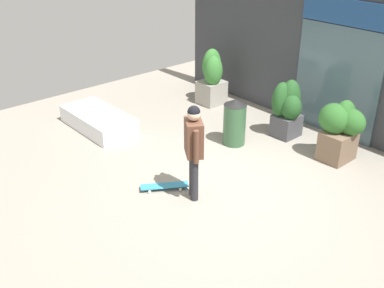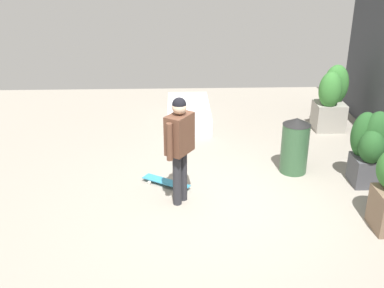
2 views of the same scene
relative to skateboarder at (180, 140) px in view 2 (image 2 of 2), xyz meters
name	(u,v)px [view 2 (image 2 of 2)]	position (x,y,z in m)	size (l,w,h in m)	color
ground_plane	(225,203)	(0.07, 0.67, -1.01)	(12.00, 12.00, 0.00)	gray
skateboarder	(180,140)	(0.00, 0.00, 0.00)	(0.53, 0.45, 1.66)	#28282D
skateboard	(166,182)	(-0.52, -0.22, -0.95)	(0.60, 0.80, 0.08)	teal
planter_box_left	(371,146)	(-0.49, 3.04, -0.36)	(0.65, 0.59, 1.24)	#47474C
planter_box_mid	(331,98)	(-2.90, 3.15, -0.34)	(0.68, 0.69, 1.34)	gray
trash_bin	(295,145)	(-0.95, 1.95, -0.52)	(0.47, 0.47, 0.98)	#335938
snow_ledge	(189,113)	(-3.45, 0.23, -0.83)	(1.88, 0.90, 0.37)	white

